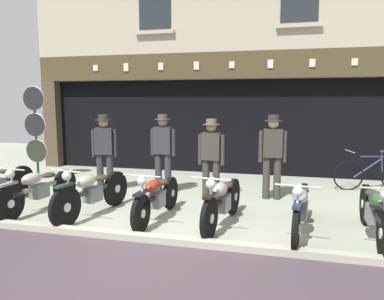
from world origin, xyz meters
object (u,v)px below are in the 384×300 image
at_px(motorcycle_far_right, 374,211).
at_px(salesman_right, 211,155).
at_px(salesman_left, 104,149).
at_px(motorcycle_center_right, 222,200).
at_px(advert_board_near, 289,105).
at_px(motorcycle_center_left, 92,192).
at_px(tyre_sign_pole, 35,126).
at_px(motorcycle_right, 301,207).
at_px(leaning_bicycle, 373,174).
at_px(motorcycle_center, 157,196).
at_px(assistant_far_right, 272,153).
at_px(shopkeeper_center, 163,150).
at_px(motorcycle_left, 38,188).

distance_m(motorcycle_far_right, salesman_right, 3.26).
bearing_deg(salesman_left, motorcycle_center_right, 137.89).
bearing_deg(motorcycle_far_right, advert_board_near, -72.45).
relative_size(motorcycle_center_left, tyre_sign_pole, 0.85).
bearing_deg(motorcycle_right, motorcycle_center_left, 6.79).
relative_size(tyre_sign_pole, advert_board_near, 2.21).
xyz_separation_m(advert_board_near, leaning_bicycle, (1.90, -1.19, -1.53)).
bearing_deg(motorcycle_center, assistant_far_right, -132.20).
distance_m(motorcycle_right, salesman_right, 2.47).
xyz_separation_m(motorcycle_center_left, shopkeeper_center, (0.72, 1.81, 0.53)).
bearing_deg(motorcycle_center_left, leaning_bicycle, -138.63).
distance_m(motorcycle_center_left, salesman_right, 2.52).
height_order(motorcycle_center, salesman_right, salesman_right).
bearing_deg(shopkeeper_center, motorcycle_center_left, 68.39).
distance_m(motorcycle_right, tyre_sign_pole, 6.94).
bearing_deg(salesman_left, salesman_right, 167.48).
bearing_deg(motorcycle_center_right, motorcycle_right, -174.89).
height_order(salesman_right, assistant_far_right, assistant_far_right).
relative_size(motorcycle_center_right, tyre_sign_pole, 0.82).
relative_size(salesman_right, advert_board_near, 1.54).
bearing_deg(motorcycle_left, shopkeeper_center, -131.33).
relative_size(motorcycle_center_left, leaning_bicycle, 1.16).
relative_size(motorcycle_left, tyre_sign_pole, 0.86).
bearing_deg(assistant_far_right, advert_board_near, -101.50).
bearing_deg(shopkeeper_center, motorcycle_center_right, 132.26).
relative_size(motorcycle_right, assistant_far_right, 1.19).
distance_m(motorcycle_far_right, shopkeeper_center, 4.28).
bearing_deg(motorcycle_center_right, advert_board_near, -95.62).
height_order(salesman_right, tyre_sign_pole, tyre_sign_pole).
distance_m(motorcycle_center_left, motorcycle_right, 3.53).
bearing_deg(salesman_right, motorcycle_far_right, 151.57).
xyz_separation_m(shopkeeper_center, leaning_bicycle, (4.53, 1.46, -0.59)).
bearing_deg(motorcycle_center, motorcycle_center_right, -178.30).
height_order(motorcycle_right, advert_board_near, advert_board_near).
bearing_deg(leaning_bicycle, motorcycle_center_left, 108.91).
bearing_deg(motorcycle_far_right, motorcycle_left, 1.86).
relative_size(motorcycle_left, motorcycle_center, 1.07).
relative_size(motorcycle_center, advert_board_near, 1.79).
xyz_separation_m(motorcycle_left, motorcycle_far_right, (5.70, -0.03, 0.01)).
bearing_deg(assistant_far_right, motorcycle_left, 19.82).
relative_size(motorcycle_center, motorcycle_right, 0.93).
height_order(motorcycle_center_left, motorcycle_right, motorcycle_center_left).
distance_m(motorcycle_center, motorcycle_far_right, 3.39).
distance_m(motorcycle_right, motorcycle_far_right, 1.04).
relative_size(motorcycle_center_left, advert_board_near, 1.88).
height_order(motorcycle_center, shopkeeper_center, shopkeeper_center).
height_order(motorcycle_far_right, advert_board_near, advert_board_near).
relative_size(motorcycle_right, motorcycle_far_right, 1.00).
height_order(advert_board_near, leaning_bicycle, advert_board_near).
bearing_deg(motorcycle_right, motorcycle_center_right, 4.36).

